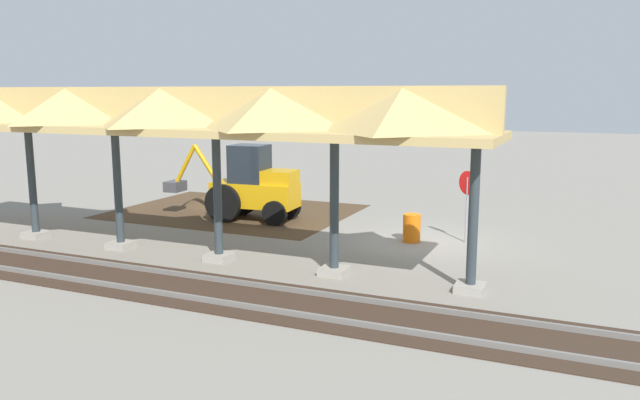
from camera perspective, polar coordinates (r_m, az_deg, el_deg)
The scene contains 8 objects.
ground_plane at distance 20.26m, azimuth 9.54°, elevation -3.85°, with size 120.00×120.00×0.00m, color gray.
dirt_work_zone at distance 25.32m, azimuth -7.85°, elevation -1.03°, with size 9.21×7.00×0.01m, color #4C3823.
platform_canopy at distance 18.55m, azimuth -14.22°, elevation 7.75°, with size 18.96×3.20×4.90m.
rail_tracks at distance 13.84m, azimuth 2.33°, elevation -10.13°, with size 60.00×2.58×0.15m.
stop_sign at distance 20.24m, azimuth 13.32°, elevation 0.79°, with size 0.63×0.47×2.30m.
backhoe at distance 23.43m, azimuth -6.31°, elevation 1.23°, with size 5.41×1.87×2.82m.
dirt_mound at distance 27.10m, azimuth -9.52°, elevation -0.37°, with size 5.62×5.62×1.39m, color #4C3823.
traffic_barrel at distance 20.20m, azimuth 8.39°, elevation -2.54°, with size 0.56×0.56×0.90m, color orange.
Camera 1 is at (-4.68, 19.13, 4.77)m, focal length 35.00 mm.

